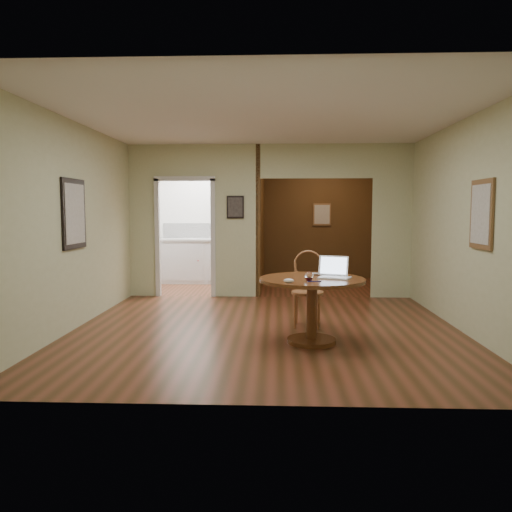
{
  "coord_description": "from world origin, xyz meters",
  "views": [
    {
      "loc": [
        0.13,
        -6.33,
        1.55
      ],
      "look_at": [
        -0.12,
        -0.2,
        0.98
      ],
      "focal_mm": 35.0,
      "sensor_mm": 36.0,
      "label": 1
    }
  ],
  "objects_px": {
    "open_laptop": "(334,272)",
    "closed_laptop": "(324,275)",
    "dining_table": "(312,295)",
    "chair": "(308,284)"
  },
  "relations": [
    {
      "from": "dining_table",
      "to": "chair",
      "type": "xyz_separation_m",
      "value": [
        0.01,
        0.88,
        -0.0
      ]
    },
    {
      "from": "chair",
      "to": "closed_laptop",
      "type": "relative_size",
      "value": 3.34
    },
    {
      "from": "dining_table",
      "to": "chair",
      "type": "distance_m",
      "value": 0.88
    },
    {
      "from": "open_laptop",
      "to": "closed_laptop",
      "type": "relative_size",
      "value": 1.38
    },
    {
      "from": "dining_table",
      "to": "open_laptop",
      "type": "height_order",
      "value": "open_laptop"
    },
    {
      "from": "chair",
      "to": "open_laptop",
      "type": "relative_size",
      "value": 2.42
    },
    {
      "from": "dining_table",
      "to": "closed_laptop",
      "type": "bearing_deg",
      "value": 55.5
    },
    {
      "from": "dining_table",
      "to": "closed_laptop",
      "type": "xyz_separation_m",
      "value": [
        0.16,
        0.23,
        0.21
      ]
    },
    {
      "from": "dining_table",
      "to": "closed_laptop",
      "type": "relative_size",
      "value": 4.05
    },
    {
      "from": "chair",
      "to": "closed_laptop",
      "type": "bearing_deg",
      "value": -70.68
    }
  ]
}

